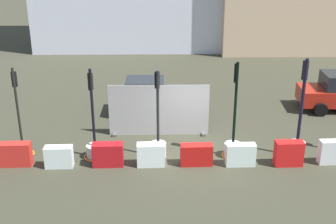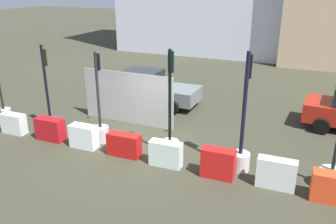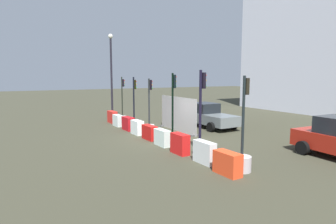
# 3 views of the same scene
# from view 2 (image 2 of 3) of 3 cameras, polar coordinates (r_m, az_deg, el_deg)

# --- Properties ---
(ground_plane) EXTENTS (120.00, 120.00, 0.00)m
(ground_plane) POSITION_cam_2_polar(r_m,az_deg,el_deg) (12.57, -5.11, -5.50)
(ground_plane) COLOR #363527
(traffic_light_0) EXTENTS (0.80, 0.80, 3.40)m
(traffic_light_0) POSITION_cam_2_polar(r_m,az_deg,el_deg) (16.30, -25.59, 0.69)
(traffic_light_0) COLOR #B7A9A9
(traffic_light_0) RESTS_ON ground_plane
(traffic_light_1) EXTENTS (0.87, 0.87, 3.41)m
(traffic_light_1) POSITION_cam_2_polar(r_m,az_deg,el_deg) (14.28, -18.88, -1.07)
(traffic_light_1) COLOR #BAB2B0
(traffic_light_1) RESTS_ON ground_plane
(traffic_light_2) EXTENTS (0.59, 0.59, 3.32)m
(traffic_light_2) POSITION_cam_2_polar(r_m,az_deg,el_deg) (12.84, -11.13, -2.04)
(traffic_light_2) COLOR #AFACAA
(traffic_light_2) RESTS_ON ground_plane
(traffic_light_3) EXTENTS (0.80, 0.80, 3.62)m
(traffic_light_3) POSITION_cam_2_polar(r_m,az_deg,el_deg) (11.60, 0.30, -4.55)
(traffic_light_3) COLOR silver
(traffic_light_3) RESTS_ON ground_plane
(traffic_light_4) EXTENTS (0.60, 0.60, 3.74)m
(traffic_light_4) POSITION_cam_2_polar(r_m,az_deg,el_deg) (10.87, 12.04, -5.45)
(traffic_light_4) COLOR beige
(traffic_light_4) RESTS_ON ground_plane
(traffic_light_5) EXTENTS (0.70, 0.70, 3.50)m
(traffic_light_5) POSITION_cam_2_polar(r_m,az_deg,el_deg) (10.87, 25.57, -8.55)
(traffic_light_5) COLOR #B3A8AA
(traffic_light_5) RESTS_ON ground_plane
(construction_barrier_1) EXTENTS (0.99, 0.43, 0.79)m
(construction_barrier_1) POSITION_cam_2_polar(r_m,az_deg,el_deg) (14.65, -24.16, -1.75)
(construction_barrier_1) COLOR silver
(construction_barrier_1) RESTS_ON ground_plane
(construction_barrier_2) EXTENTS (1.10, 0.49, 0.85)m
(construction_barrier_2) POSITION_cam_2_polar(r_m,az_deg,el_deg) (13.52, -18.92, -2.69)
(construction_barrier_2) COLOR #B51319
(construction_barrier_2) RESTS_ON ground_plane
(construction_barrier_3) EXTENTS (1.00, 0.46, 0.84)m
(construction_barrier_3) POSITION_cam_2_polar(r_m,az_deg,el_deg) (12.57, -13.77, -3.94)
(construction_barrier_3) COLOR white
(construction_barrier_3) RESTS_ON ground_plane
(construction_barrier_4) EXTENTS (1.15, 0.45, 0.79)m
(construction_barrier_4) POSITION_cam_2_polar(r_m,az_deg,el_deg) (11.75, -7.29, -5.42)
(construction_barrier_4) COLOR red
(construction_barrier_4) RESTS_ON ground_plane
(construction_barrier_5) EXTENTS (1.06, 0.41, 0.82)m
(construction_barrier_5) POSITION_cam_2_polar(r_m,az_deg,el_deg) (11.03, -0.38, -6.94)
(construction_barrier_5) COLOR silver
(construction_barrier_5) RESTS_ON ground_plane
(construction_barrier_6) EXTENTS (1.01, 0.46, 0.92)m
(construction_barrier_6) POSITION_cam_2_polar(r_m,az_deg,el_deg) (10.50, 8.27, -8.41)
(construction_barrier_6) COLOR red
(construction_barrier_6) RESTS_ON ground_plane
(construction_barrier_7) EXTENTS (1.10, 0.39, 0.89)m
(construction_barrier_7) POSITION_cam_2_polar(r_m,az_deg,el_deg) (10.37, 17.47, -9.69)
(construction_barrier_7) COLOR silver
(construction_barrier_7) RESTS_ON ground_plane
(construction_barrier_8) EXTENTS (1.09, 0.50, 0.82)m
(construction_barrier_8) POSITION_cam_2_polar(r_m,az_deg,el_deg) (10.34, 25.58, -11.24)
(construction_barrier_8) COLOR #EA411E
(construction_barrier_8) RESTS_ON ground_plane
(car_grey_saloon) EXTENTS (4.29, 2.10, 1.62)m
(car_grey_saloon) POSITION_cam_2_polar(r_m,az_deg,el_deg) (16.56, -2.77, 3.95)
(car_grey_saloon) COLOR slate
(car_grey_saloon) RESTS_ON ground_plane
(site_fence_panel) EXTENTS (4.09, 0.50, 2.16)m
(site_fence_panel) POSITION_cam_2_polar(r_m,az_deg,el_deg) (14.25, -6.70, 2.15)
(site_fence_panel) COLOR #A0A09F
(site_fence_panel) RESTS_ON ground_plane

